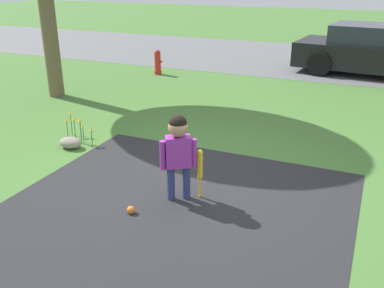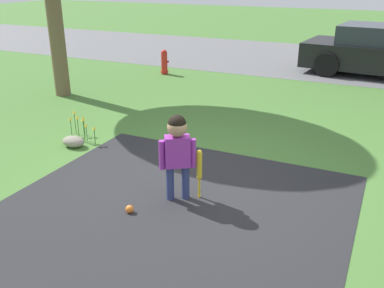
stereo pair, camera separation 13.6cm
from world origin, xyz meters
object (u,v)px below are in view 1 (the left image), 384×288
Objects in this scene: child at (178,146)px; parked_car at (376,51)px; fire_hydrant at (158,62)px; sports_ball at (131,210)px; baseball_bat at (200,167)px.

parked_car is at bearing 44.23° from child.
parked_car reaches higher than fire_hydrant.
sports_ball is at bearing -98.48° from parked_car.
baseball_bat is 6.67× the size of sports_ball.
fire_hydrant is 5.84m from parked_car.
baseball_bat is at bearing -57.74° from fire_hydrant.
fire_hydrant is (-3.70, 5.85, -0.09)m from baseball_bat.
parked_car is at bearing 75.88° from sports_ball.
child is 1.64× the size of fire_hydrant.
baseball_bat is 8.35m from parked_car.
baseball_bat reaches higher than sports_ball.
child reaches higher than baseball_bat.
sports_ball is at bearing -130.37° from baseball_bat.
child is 0.25× the size of parked_car.
sports_ball is at bearing -156.41° from child.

